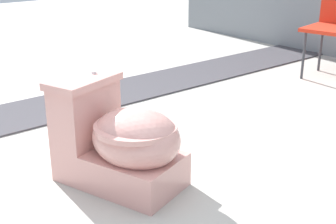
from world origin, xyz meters
TOP-DOWN VIEW (x-y plane):
  - ground_plane at (0.00, 0.00)m, footprint 14.00×14.00m
  - gravel_strip at (-1.19, 0.50)m, footprint 0.56×8.00m
  - toilet at (0.02, -0.09)m, footprint 0.71×0.55m

SIDE VIEW (x-z plane):
  - ground_plane at x=0.00m, z-range 0.00..0.00m
  - gravel_strip at x=-1.19m, z-range 0.00..0.01m
  - toilet at x=0.02m, z-range -0.04..0.48m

